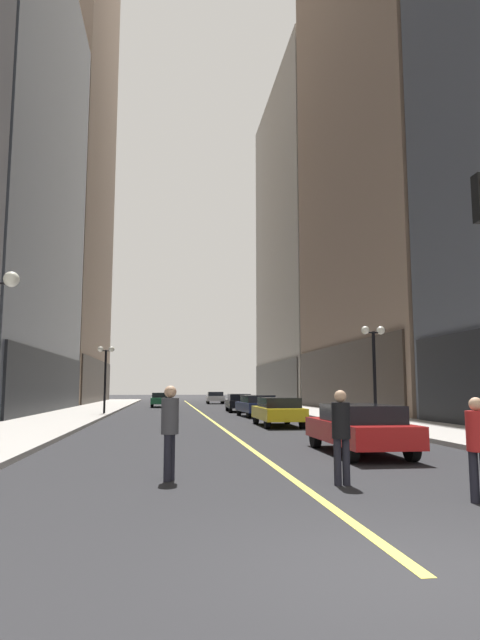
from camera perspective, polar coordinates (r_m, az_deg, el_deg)
name	(u,v)px	position (r m, az deg, el deg)	size (l,w,h in m)	color
ground_plane	(200,412)	(40.12, -4.23, -9.68)	(200.00, 200.00, 0.00)	#262628
sidewalk_left	(84,412)	(40.46, -16.13, -9.29)	(4.50, 78.00, 0.15)	#ADA8A0
sidewalk_right	(310,410)	(41.45, 7.39, -9.46)	(4.50, 78.00, 0.15)	#ADA8A0
lane_centre_stripe	(200,412)	(40.12, -4.23, -9.67)	(0.16, 70.00, 0.01)	#E5D64C
building_left_far	(45,82)	(76.66, -19.93, 22.60)	(15.25, 26.00, 78.76)	gray
building_right_mid	(419,4)	(55.00, 18.39, 29.10)	(15.53, 24.00, 68.14)	gray
building_right_far	(326,243)	(70.43, 9.10, 8.07)	(14.09, 26.00, 40.49)	#A8A399
car_red	(359,427)	(15.13, 12.46, -10.98)	(1.79, 4.65, 1.32)	#B21919
car_yellow	(278,411)	(25.43, 4.04, -9.52)	(1.84, 4.55, 1.32)	yellow
car_navy	(257,405)	(33.54, 1.80, -8.96)	(2.09, 4.70, 1.32)	#141E4C
car_black	(239,402)	(40.53, -0.13, -8.66)	(1.86, 4.49, 1.32)	black
car_green	(161,399)	(51.09, -8.35, -8.27)	(1.86, 4.73, 1.32)	#196038
car_white	(215,397)	(61.13, -2.64, -8.15)	(2.00, 4.13, 1.32)	silver
pedestrian_with_orange_bag	(170,424)	(10.71, -7.42, -10.89)	(0.46, 0.46, 1.81)	black
pedestrian_in_red_jacket	(478,441)	(9.37, 23.82, -11.64)	(0.48, 0.48, 1.62)	black
pedestrian_in_black_coat	(341,429)	(10.33, 10.63, -11.27)	(0.35, 0.35, 1.72)	black
street_lamp_left_far	(106,365)	(35.99, -14.01, -4.59)	(1.06, 0.36, 4.43)	black
street_lamp_right_mid	(374,353)	(24.06, 13.95, -3.41)	(1.06, 0.36, 4.43)	black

